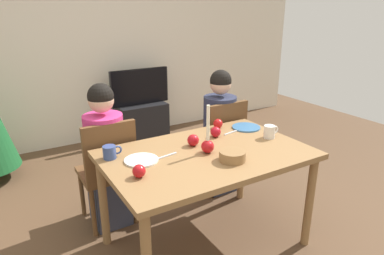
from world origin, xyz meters
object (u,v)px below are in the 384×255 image
chair_right (221,141)px  apple_by_left_plate (216,132)px  person_left_child (106,159)px  mug_right (270,132)px  dining_table (207,163)px  plate_left (141,160)px  plate_right (246,127)px  candle_centerpiece (207,143)px  apple_far_edge (139,171)px  chair_left (108,167)px  tv_stand (142,121)px  bowl_walnuts (232,156)px  tv (140,87)px  apple_by_right_mug (218,124)px  mug_left (110,152)px  person_right_child (219,134)px  apple_near_candle (193,140)px

chair_right → apple_by_left_plate: chair_right is taller
person_left_child → mug_right: (1.08, -0.65, 0.23)m
dining_table → apple_by_left_plate: size_ratio=17.25×
plate_left → plate_right: bearing=8.5°
dining_table → plate_right: plate_right is taller
candle_centerpiece → apple_far_edge: bearing=-170.1°
chair_left → apple_far_edge: chair_left is taller
dining_table → tv_stand: 2.39m
dining_table → bowl_walnuts: bearing=-71.3°
tv → apple_by_right_mug: (-0.12, -1.93, 0.08)m
chair_left → mug_left: 0.47m
chair_right → apple_by_left_plate: bearing=-131.0°
person_right_child → candle_centerpiece: size_ratio=3.46×
tv → mug_right: tv is taller
tv_stand → apple_near_candle: apple_near_candle is taller
dining_table → tv: 2.35m
person_left_child → apple_by_right_mug: (0.87, -0.27, 0.22)m
bowl_walnuts → apple_by_left_plate: bearing=69.7°
person_left_child → mug_right: size_ratio=8.99×
candle_centerpiece → plate_right: (0.56, 0.26, -0.06)m
tv → apple_by_left_plate: tv is taller
plate_right → mug_left: mug_left is taller
candle_centerpiece → apple_by_left_plate: bearing=44.6°
tv → apple_near_candle: size_ratio=9.31×
apple_by_right_mug → person_left_child: bearing=162.7°
mug_left → apple_by_right_mug: mug_left is taller
tv_stand → mug_left: bearing=-117.6°
mug_right → chair_left: bearing=150.1°
plate_right → mug_right: 0.27m
tv_stand → plate_left: 2.44m
chair_right → apple_by_left_plate: (-0.34, -0.39, 0.28)m
dining_table → chair_right: chair_right is taller
tv_stand → candle_centerpiece: (-0.48, -2.31, 0.58)m
chair_left → chair_right: (1.08, 0.00, 0.00)m
chair_right → person_right_child: (-0.00, 0.03, 0.06)m
chair_left → plate_right: chair_left is taller
tv → apple_far_edge: 2.61m
dining_table → apple_by_right_mug: (0.35, 0.37, 0.12)m
chair_right → candle_centerpiece: size_ratio=2.66×
chair_right → apple_by_left_plate: 0.59m
person_left_child → tv_stand: bearing=59.2°
plate_right → apple_by_left_plate: size_ratio=2.85×
person_right_child → tv: person_right_child is taller
chair_right → tv_stand: size_ratio=1.41×
person_right_child → mug_right: bearing=-89.9°
person_left_child → dining_table: bearing=-50.9°
tv → apple_far_edge: (-1.01, -2.40, 0.08)m
mug_right → apple_near_candle: size_ratio=1.54×
person_left_child → apple_near_candle: bearing=-44.5°
tv_stand → person_right_child: bearing=-86.9°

